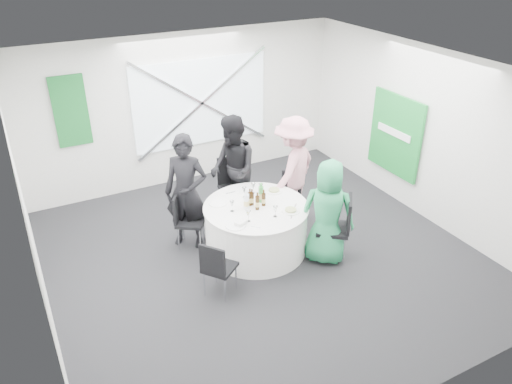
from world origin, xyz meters
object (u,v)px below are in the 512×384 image
banquet_table (256,228)px  person_woman_green (328,213)px  green_water_bottle (261,194)px  person_man_back (233,169)px  chair_back (232,182)px  clear_water_bottle (246,202)px  chair_back_left (185,216)px  chair_front_right (339,223)px  chair_back_right (288,194)px  person_man_back_left (186,192)px  person_woman_pink (293,169)px  chair_front_left (217,266)px

banquet_table → person_woman_green: bearing=-40.9°
person_woman_green → green_water_bottle: 1.02m
banquet_table → person_man_back: 1.16m
chair_back → person_woman_green: bearing=-63.4°
clear_water_bottle → chair_back_left: bearing=141.6°
chair_back → chair_front_right: 2.09m
chair_back_right → person_man_back_left: (-1.73, 0.10, 0.42)m
person_man_back_left → clear_water_bottle: size_ratio=6.10×
green_water_bottle → banquet_table: bearing=-145.1°
chair_back_left → banquet_table: bearing=-90.0°
banquet_table → person_woman_green: 1.13m
chair_back_left → person_woman_pink: (1.90, 0.01, 0.36)m
person_man_back_left → chair_front_right: bearing=0.1°
banquet_table → chair_back_right: size_ratio=1.89×
chair_front_right → clear_water_bottle: size_ratio=3.42×
banquet_table → green_water_bottle: green_water_bottle is taller
person_man_back_left → green_water_bottle: bearing=7.9°
chair_back → chair_front_right: size_ratio=0.99×
person_man_back → chair_back: bearing=168.6°
chair_front_right → clear_water_bottle: clear_water_bottle is taller
person_man_back_left → clear_water_bottle: (0.68, -0.64, -0.02)m
chair_back_right → chair_front_right: chair_front_right is taller
person_man_back → person_woman_green: (0.67, -1.72, -0.10)m
person_woman_green → chair_back: bearing=-30.6°
chair_back_left → green_water_bottle: green_water_bottle is taller
banquet_table → chair_front_right: bearing=-37.4°
chair_front_left → person_man_back_left: (0.13, 1.37, 0.41)m
banquet_table → chair_front_right: chair_front_right is taller
chair_back_left → chair_front_right: (1.87, -1.34, 0.07)m
banquet_table → person_woman_pink: bearing=31.3°
chair_back_right → clear_water_bottle: bearing=-94.1°
chair_back → clear_water_bottle: (-0.32, -1.18, 0.29)m
chair_back → green_water_bottle: green_water_bottle is taller
chair_back_left → person_woman_pink: 1.94m
chair_front_left → chair_back_right: bearing=-92.7°
chair_back → person_woman_green: person_woman_green is taller
chair_front_right → person_woman_green: size_ratio=0.63×
person_woman_pink → clear_water_bottle: size_ratio=6.00×
chair_back → chair_back_right: 0.97m
chair_back_left → chair_front_left: bearing=-149.1°
chair_back_right → person_woman_pink: (0.11, 0.07, 0.41)m
chair_back_left → chair_front_right: 2.31m
chair_back_right → green_water_bottle: green_water_bottle is taller
chair_back → banquet_table: bearing=-90.0°
chair_back → person_man_back_left: 1.18m
chair_front_left → green_water_bottle: size_ratio=2.75×
person_woman_green → person_man_back: bearing=-27.7°
chair_back → chair_front_left: chair_back is taller
chair_front_right → clear_water_bottle: 1.39m
banquet_table → clear_water_bottle: (-0.15, 0.01, 0.50)m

